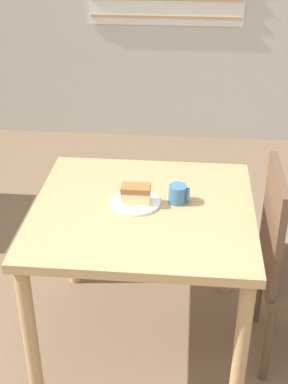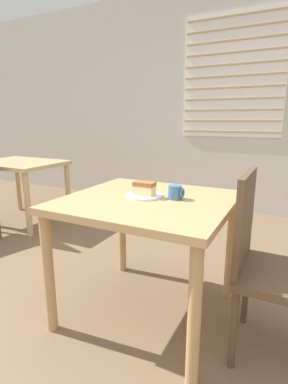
% 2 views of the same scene
% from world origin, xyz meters
% --- Properties ---
extents(dining_table_near, '(0.94, 0.89, 0.74)m').
position_xyz_m(dining_table_near, '(-0.14, 0.55, 0.63)').
color(dining_table_near, tan).
rests_on(dining_table_near, ground_plane).
extents(plate, '(0.21, 0.21, 0.01)m').
position_xyz_m(plate, '(-0.18, 0.58, 0.75)').
color(plate, white).
rests_on(plate, dining_table_near).
extents(cake_slice, '(0.12, 0.07, 0.08)m').
position_xyz_m(cake_slice, '(-0.18, 0.57, 0.79)').
color(cake_slice, beige).
rests_on(cake_slice, plate).
extents(coffee_mug, '(0.09, 0.08, 0.08)m').
position_xyz_m(coffee_mug, '(0.01, 0.61, 0.78)').
color(coffee_mug, teal).
rests_on(coffee_mug, dining_table_near).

